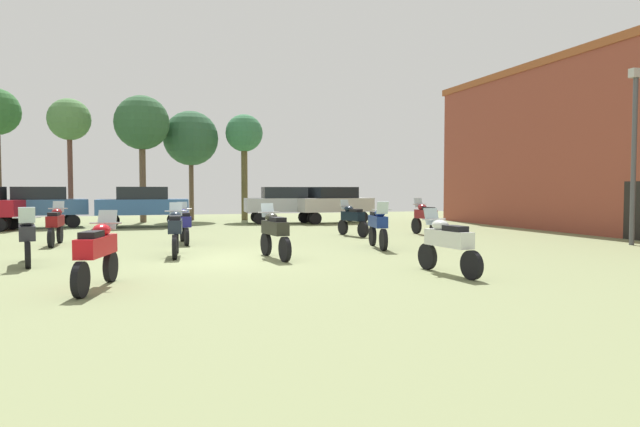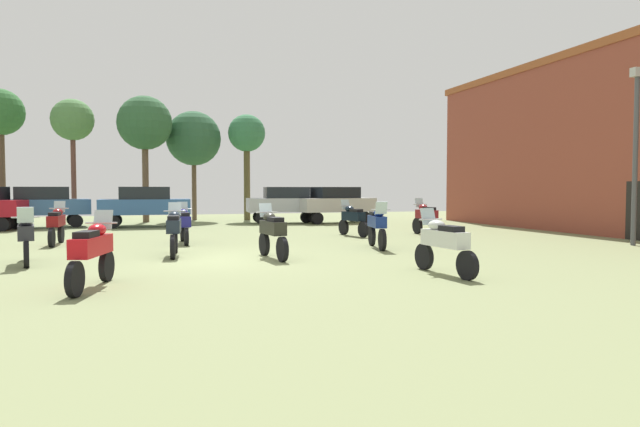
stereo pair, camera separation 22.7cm
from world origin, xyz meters
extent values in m
cube|color=#778155|center=(0.00, 0.00, 0.01)|extent=(44.00, 52.00, 0.02)
cube|color=brown|center=(18.00, 3.85, 3.76)|extent=(6.00, 20.55, 7.52)
cube|color=#984E2A|center=(18.00, 3.85, 7.70)|extent=(6.12, 20.96, 0.35)
cube|color=black|center=(15.03, 0.64, 1.10)|extent=(0.08, 1.20, 2.20)
cylinder|color=black|center=(-2.93, -2.78, 0.34)|extent=(0.27, 0.65, 0.64)
cylinder|color=black|center=(-3.33, -4.36, 0.34)|extent=(0.27, 0.65, 0.64)
cube|color=red|center=(-3.13, -3.57, 0.84)|extent=(0.69, 1.44, 0.36)
ellipsoid|color=red|center=(-3.06, -3.27, 1.12)|extent=(0.43, 0.54, 0.24)
cube|color=black|center=(-3.19, -3.80, 1.08)|extent=(0.43, 0.62, 0.12)
cube|color=silver|center=(-2.97, -2.93, 1.30)|extent=(0.39, 0.24, 0.39)
cylinder|color=#B7B7BC|center=(-3.00, -3.03, 1.24)|extent=(0.61, 0.19, 0.04)
cylinder|color=black|center=(-1.00, 5.40, 0.32)|extent=(0.14, 0.61, 0.60)
cylinder|color=black|center=(-0.95, 3.82, 0.32)|extent=(0.14, 0.61, 0.60)
cube|color=navy|center=(-0.97, 4.61, 0.80)|extent=(0.40, 1.36, 0.36)
ellipsoid|color=navy|center=(-0.98, 4.91, 1.08)|extent=(0.33, 0.49, 0.24)
cube|color=black|center=(-0.97, 4.37, 1.04)|extent=(0.31, 0.57, 0.12)
cube|color=silver|center=(-0.99, 5.25, 1.26)|extent=(0.36, 0.16, 0.39)
cylinder|color=#B7B7BC|center=(-0.99, 5.15, 1.20)|extent=(0.62, 0.05, 0.04)
cylinder|color=black|center=(1.01, 0.47, 0.35)|extent=(0.20, 0.67, 0.66)
cylinder|color=black|center=(1.19, -1.01, 0.35)|extent=(0.20, 0.67, 0.66)
cube|color=#292A21|center=(1.10, -0.27, 0.86)|extent=(0.51, 1.30, 0.36)
ellipsoid|color=#292A21|center=(1.06, 0.01, 1.14)|extent=(0.37, 0.51, 0.24)
cube|color=black|center=(1.12, -0.49, 1.10)|extent=(0.36, 0.59, 0.12)
cube|color=silver|center=(1.03, 0.32, 1.32)|extent=(0.38, 0.19, 0.39)
cylinder|color=#B7B7BC|center=(1.04, 0.23, 1.26)|extent=(0.62, 0.11, 0.04)
cylinder|color=black|center=(4.06, -3.30, 0.33)|extent=(0.18, 0.63, 0.62)
cylinder|color=black|center=(4.21, -4.87, 0.33)|extent=(0.18, 0.63, 0.62)
cube|color=silver|center=(4.14, -4.09, 0.82)|extent=(0.49, 1.37, 0.36)
ellipsoid|color=silver|center=(4.11, -3.79, 1.10)|extent=(0.36, 0.51, 0.24)
cube|color=black|center=(4.16, -4.32, 1.06)|extent=(0.35, 0.59, 0.12)
cube|color=silver|center=(4.07, -3.45, 1.28)|extent=(0.37, 0.19, 0.39)
cylinder|color=#B7B7BC|center=(4.08, -3.55, 1.22)|extent=(0.62, 0.10, 0.04)
cylinder|color=black|center=(5.54, 6.31, 0.33)|extent=(0.25, 0.63, 0.62)
cylinder|color=black|center=(5.84, 4.89, 0.33)|extent=(0.25, 0.63, 0.62)
cube|color=black|center=(5.69, 5.60, 0.82)|extent=(0.61, 1.28, 0.36)
ellipsoid|color=black|center=(5.63, 5.87, 1.10)|extent=(0.41, 0.54, 0.24)
cube|color=black|center=(5.74, 5.39, 1.06)|extent=(0.41, 0.61, 0.12)
cube|color=silver|center=(5.57, 6.17, 1.28)|extent=(0.38, 0.22, 0.39)
cylinder|color=#B7B7BC|center=(5.59, 6.08, 1.22)|extent=(0.61, 0.17, 0.04)
cylinder|color=black|center=(-1.39, 1.83, 0.36)|extent=(0.18, 0.68, 0.67)
cylinder|color=black|center=(-1.51, 0.38, 0.36)|extent=(0.18, 0.68, 0.67)
cube|color=#1B2430|center=(-1.45, 1.11, 0.87)|extent=(0.46, 1.26, 0.36)
ellipsoid|color=#1B2430|center=(-1.42, 1.38, 1.15)|extent=(0.36, 0.51, 0.24)
cube|color=black|center=(-1.47, 0.89, 1.11)|extent=(0.35, 0.58, 0.12)
cube|color=silver|center=(-1.40, 1.69, 1.33)|extent=(0.37, 0.18, 0.39)
cylinder|color=#B7B7BC|center=(-1.41, 1.60, 1.27)|extent=(0.62, 0.09, 0.04)
cylinder|color=black|center=(4.69, 0.50, 0.36)|extent=(0.24, 0.69, 0.68)
cylinder|color=black|center=(4.96, 1.97, 0.36)|extent=(0.24, 0.69, 0.68)
cube|color=navy|center=(4.82, 1.23, 0.88)|extent=(0.59, 1.31, 0.36)
ellipsoid|color=navy|center=(4.77, 0.95, 1.16)|extent=(0.40, 0.53, 0.24)
cube|color=black|center=(4.87, 1.45, 1.12)|extent=(0.40, 0.61, 0.12)
cube|color=silver|center=(4.71, 0.64, 1.34)|extent=(0.38, 0.22, 0.39)
cylinder|color=#B7B7BC|center=(4.73, 0.73, 1.28)|extent=(0.62, 0.15, 0.04)
cylinder|color=black|center=(-4.93, -0.18, 0.33)|extent=(0.24, 0.64, 0.63)
cylinder|color=black|center=(-5.22, 1.28, 0.33)|extent=(0.24, 0.64, 0.63)
cube|color=#282931|center=(-5.07, 0.55, 0.83)|extent=(0.60, 1.31, 0.36)
ellipsoid|color=#282931|center=(-5.02, 0.27, 1.11)|extent=(0.41, 0.53, 0.24)
cube|color=black|center=(-5.12, 0.77, 1.07)|extent=(0.40, 0.61, 0.12)
cube|color=silver|center=(-4.96, -0.04, 1.29)|extent=(0.38, 0.22, 0.39)
cylinder|color=#B7B7BC|center=(-4.98, 0.06, 1.23)|extent=(0.62, 0.16, 0.04)
cylinder|color=black|center=(8.67, 5.79, 0.36)|extent=(0.14, 0.68, 0.68)
cylinder|color=black|center=(8.71, 4.31, 0.36)|extent=(0.14, 0.68, 0.68)
cube|color=maroon|center=(8.69, 5.05, 0.88)|extent=(0.40, 1.27, 0.36)
ellipsoid|color=maroon|center=(8.68, 5.33, 1.16)|extent=(0.33, 0.49, 0.24)
cube|color=black|center=(8.69, 4.83, 1.12)|extent=(0.32, 0.57, 0.12)
cube|color=silver|center=(8.67, 5.64, 1.34)|extent=(0.36, 0.16, 0.39)
cylinder|color=#B7B7BC|center=(8.67, 5.55, 1.28)|extent=(0.62, 0.05, 0.04)
cylinder|color=black|center=(-5.10, 6.13, 0.34)|extent=(0.14, 0.65, 0.64)
cylinder|color=black|center=(-5.15, 4.58, 0.34)|extent=(0.14, 0.65, 0.64)
cube|color=maroon|center=(-5.13, 5.36, 0.84)|extent=(0.40, 1.32, 0.36)
ellipsoid|color=maroon|center=(-5.12, 5.65, 1.12)|extent=(0.33, 0.49, 0.24)
cube|color=black|center=(-5.13, 5.13, 1.08)|extent=(0.32, 0.57, 0.12)
cube|color=silver|center=(-5.11, 5.98, 1.30)|extent=(0.36, 0.16, 0.39)
cylinder|color=#B7B7BC|center=(-5.11, 5.88, 1.24)|extent=(0.62, 0.06, 0.04)
cylinder|color=black|center=(-3.83, 12.79, 0.34)|extent=(0.64, 0.23, 0.64)
cylinder|color=black|center=(-3.80, 14.23, 0.34)|extent=(0.64, 0.23, 0.64)
cylinder|color=black|center=(-0.91, 12.73, 0.34)|extent=(0.64, 0.23, 0.64)
cylinder|color=black|center=(-0.88, 14.17, 0.34)|extent=(0.64, 0.23, 0.64)
cube|color=#305993|center=(-2.36, 13.48, 1.03)|extent=(4.34, 1.89, 0.75)
cube|color=black|center=(-2.36, 13.48, 1.71)|extent=(2.40, 1.63, 0.61)
cylinder|color=black|center=(-8.15, 13.86, 0.34)|extent=(0.67, 0.33, 0.64)
cylinder|color=black|center=(3.56, 13.76, 0.34)|extent=(0.66, 0.27, 0.64)
cylinder|color=black|center=(3.68, 15.19, 0.34)|extent=(0.66, 0.27, 0.64)
cylinder|color=black|center=(6.48, 13.52, 0.34)|extent=(0.66, 0.27, 0.64)
cylinder|color=black|center=(6.59, 14.96, 0.34)|extent=(0.66, 0.27, 0.64)
cube|color=#A9ADB8|center=(5.08, 14.36, 1.03)|extent=(4.43, 2.14, 0.75)
cube|color=black|center=(5.08, 14.36, 1.71)|extent=(2.48, 1.77, 0.61)
cylinder|color=black|center=(-8.47, 13.46, 0.34)|extent=(0.67, 0.35, 0.64)
cylinder|color=black|center=(-8.77, 14.87, 0.34)|extent=(0.67, 0.35, 0.64)
cylinder|color=black|center=(-5.61, 14.06, 0.34)|extent=(0.67, 0.35, 0.64)
cylinder|color=black|center=(-5.90, 15.47, 0.34)|extent=(0.67, 0.35, 0.64)
cube|color=#375E92|center=(-7.19, 14.46, 1.03)|extent=(4.58, 2.65, 0.75)
cube|color=black|center=(-7.19, 14.46, 1.71)|extent=(2.64, 2.04, 0.61)
cylinder|color=black|center=(6.38, 12.71, 0.34)|extent=(0.67, 0.31, 0.64)
cylinder|color=black|center=(6.16, 14.14, 0.34)|extent=(0.67, 0.31, 0.64)
cylinder|color=black|center=(9.27, 13.15, 0.34)|extent=(0.67, 0.31, 0.64)
cylinder|color=black|center=(9.05, 14.57, 0.34)|extent=(0.67, 0.31, 0.64)
cube|color=#B3B2B1|center=(7.72, 13.64, 1.03)|extent=(4.52, 2.42, 0.75)
cube|color=black|center=(7.72, 13.64, 1.71)|extent=(2.58, 1.92, 0.61)
cylinder|color=brown|center=(0.43, 18.86, 2.13)|extent=(0.28, 0.28, 4.21)
sphere|color=#2C5737|center=(0.43, 18.86, 4.97)|extent=(3.28, 3.28, 3.28)
cylinder|color=brown|center=(3.49, 17.86, 2.40)|extent=(0.38, 0.38, 4.77)
sphere|color=#337046|center=(3.49, 17.86, 5.29)|extent=(2.24, 2.24, 2.24)
cylinder|color=brown|center=(-2.37, 17.45, 2.49)|extent=(0.35, 0.35, 4.94)
sphere|color=#2E5934|center=(-2.37, 17.45, 5.64)|extent=(3.03, 3.03, 3.03)
cylinder|color=brown|center=(-6.07, 17.24, 2.59)|extent=(0.26, 0.26, 5.13)
sphere|color=#4B7B43|center=(-6.07, 17.24, 5.65)|extent=(2.23, 2.23, 2.23)
cylinder|color=#47474C|center=(13.39, -0.57, 2.82)|extent=(0.16, 0.16, 5.60)
cube|color=#B2B2AD|center=(13.39, -0.57, 5.77)|extent=(0.44, 0.24, 0.30)
camera|label=1|loc=(-2.24, -14.43, 1.92)|focal=30.05mm
camera|label=2|loc=(-2.02, -14.50, 1.92)|focal=30.05mm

